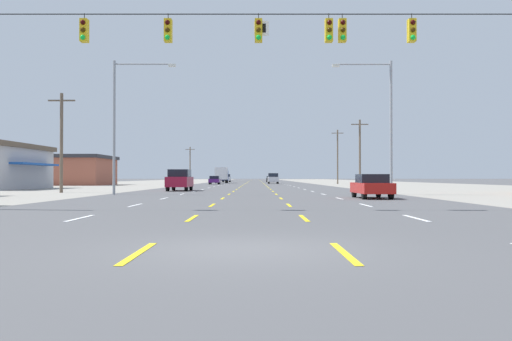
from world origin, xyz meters
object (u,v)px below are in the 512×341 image
Objects in this scene: sedan_far_right_nearest at (373,186)px; sedan_far_left_mid at (216,180)px; suv_far_left_near at (181,180)px; suv_far_left_farthest at (228,178)px; sedan_inner_right_farther at (271,179)px; streetlight_left_row_0 at (122,116)px; box_truck_far_left_far at (223,174)px; streetlight_right_row_0 at (386,117)px; suv_inner_right_midfar at (275,178)px.

sedan_far_left_mid is at bearing 103.38° from sedan_far_right_nearest.
suv_far_left_near is 83.02m from suv_far_left_farthest.
sedan_inner_right_farther is 92.86m from streetlight_left_row_0.
sedan_inner_right_farther is at bearing 92.05° from sedan_far_right_nearest.
suv_far_left_near is at bearing 129.51° from sedan_far_right_nearest.
sedan_far_right_nearest is at bearing -87.95° from sedan_inner_right_farther.
suv_far_left_near is 42.64m from sedan_far_left_mid.
sedan_far_right_nearest is 0.92× the size of suv_far_left_near.
suv_far_left_near is 1.09× the size of sedan_far_left_mid.
box_truck_far_left_far is 0.73× the size of streetlight_right_row_0.
sedan_inner_right_farther is at bearing 74.60° from sedan_far_left_mid.
box_truck_far_left_far is at bearing 87.77° from streetlight_left_row_0.
streetlight_right_row_0 reaches higher than sedan_far_right_nearest.
sedan_inner_right_farther is (10.67, 38.76, 0.00)m from sedan_far_left_mid.
suv_far_left_near is 20.06m from streetlight_right_row_0.
suv_far_left_farthest is at bearing 171.54° from sedan_inner_right_farther.
streetlight_right_row_0 is (16.60, -70.86, 3.88)m from box_truck_far_left_far.
box_truck_far_left_far is at bearing 103.19° from streetlight_right_row_0.
streetlight_left_row_0 is at bearing -180.00° from streetlight_right_row_0.
sedan_far_right_nearest is 0.46× the size of streetlight_right_row_0.
sedan_far_left_mid is at bearing 87.09° from streetlight_left_row_0.
box_truck_far_left_far is (-14.14, 77.58, 1.08)m from sedan_far_right_nearest.
box_truck_far_left_far is at bearing 89.81° from sedan_far_left_mid.
sedan_far_right_nearest is 22.12m from suv_far_left_near.
streetlight_left_row_0 is at bearing -102.16° from suv_inner_right_midfar.
streetlight_left_row_0 is at bearing -98.29° from sedan_inner_right_farther.
sedan_inner_right_farther is (10.61, 20.89, -1.08)m from box_truck_far_left_far.
streetlight_left_row_0 is (-13.16, -61.10, 4.71)m from suv_inner_right_midfar.
suv_far_left_farthest is at bearing 98.19° from sedan_far_right_nearest.
sedan_far_right_nearest and sedan_far_left_mid have the same top height.
suv_inner_right_midfar is (-3.74, 67.81, 0.27)m from sedan_far_right_nearest.
streetlight_right_row_0 is (6.20, -61.10, 4.69)m from suv_inner_right_midfar.
sedan_inner_right_farther is 0.46× the size of streetlight_right_row_0.
suv_far_left_near is at bearing 147.94° from streetlight_right_row_0.
suv_far_left_near is at bearing -89.78° from suv_far_left_farthest.
sedan_inner_right_farther is (10.54, 81.40, -0.27)m from suv_far_left_near.
sedan_far_right_nearest is 0.92× the size of suv_inner_right_midfar.
box_truck_far_left_far is (-0.07, 60.51, 0.81)m from suv_far_left_near.
suv_far_left_farthest is (-0.32, 83.02, 0.00)m from suv_far_left_near.
sedan_far_right_nearest is 78.87m from box_truck_far_left_far.
streetlight_left_row_0 is at bearing 158.33° from sedan_far_right_nearest.
box_truck_far_left_far is at bearing -116.94° from sedan_inner_right_farther.
suv_far_left_near is at bearing -101.51° from suv_inner_right_midfar.
streetlight_left_row_0 reaches higher than sedan_far_left_mid.
suv_far_left_farthest is (-10.87, 1.62, 0.27)m from sedan_inner_right_farther.
streetlight_right_row_0 is at bearing -76.81° from box_truck_far_left_far.
sedan_far_left_mid is 17.90m from box_truck_far_left_far.
box_truck_far_left_far is at bearing 100.33° from sedan_far_right_nearest.
streetlight_right_row_0 is (16.86, -93.37, 4.69)m from suv_far_left_farthest.
sedan_far_left_mid is (-14.20, 59.71, 0.00)m from sedan_far_right_nearest.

